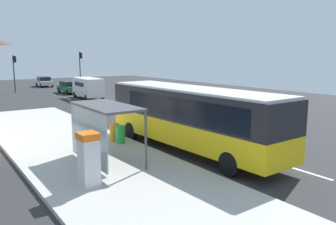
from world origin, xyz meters
TOP-DOWN VIEW (x-y plane):
  - ground_plane at (0.00, 14.00)m, footprint 56.00×92.00m
  - sidewalk_platform at (-6.40, 2.00)m, footprint 6.20×30.00m
  - lane_stripe_seg_0 at (0.25, -6.00)m, footprint 0.16×2.20m
  - lane_stripe_seg_1 at (0.25, -1.00)m, footprint 0.16×2.20m
  - lane_stripe_seg_2 at (0.25, 4.00)m, footprint 0.16×2.20m
  - lane_stripe_seg_3 at (0.25, 9.00)m, footprint 0.16×2.20m
  - lane_stripe_seg_4 at (0.25, 14.00)m, footprint 0.16×2.20m
  - lane_stripe_seg_5 at (0.25, 19.00)m, footprint 0.16×2.20m
  - lane_stripe_seg_6 at (0.25, 24.00)m, footprint 0.16×2.20m
  - lane_stripe_seg_7 at (0.25, 29.00)m, footprint 0.16×2.20m
  - bus at (-1.71, -0.66)m, footprint 2.94×11.10m
  - white_van at (2.20, 22.61)m, footprint 2.25×5.29m
  - sedan_near at (2.30, 29.25)m, footprint 1.97×4.46m
  - sedan_far at (2.30, 40.87)m, footprint 1.96×4.46m
  - ticket_machine at (-7.85, -2.64)m, footprint 0.66×0.76m
  - recycling_bin_green at (-4.20, 2.13)m, footprint 0.52×0.52m
  - recycling_bin_orange at (-4.20, 2.83)m, footprint 0.52×0.52m
  - traffic_light_near_side at (5.50, 33.47)m, footprint 0.49×0.28m
  - traffic_light_far_side at (-3.10, 34.27)m, footprint 0.49×0.28m
  - bus_shelter at (-6.41, -0.33)m, footprint 1.80×4.00m

SIDE VIEW (x-z plane):
  - ground_plane at x=0.00m, z-range -0.04..0.00m
  - lane_stripe_seg_0 at x=0.25m, z-range 0.00..0.01m
  - lane_stripe_seg_1 at x=0.25m, z-range 0.00..0.01m
  - lane_stripe_seg_2 at x=0.25m, z-range 0.00..0.01m
  - lane_stripe_seg_3 at x=0.25m, z-range 0.00..0.01m
  - lane_stripe_seg_4 at x=0.25m, z-range 0.00..0.01m
  - lane_stripe_seg_5 at x=0.25m, z-range 0.00..0.01m
  - lane_stripe_seg_6 at x=0.25m, z-range 0.00..0.01m
  - lane_stripe_seg_7 at x=0.25m, z-range 0.00..0.01m
  - sidewalk_platform at x=-6.40m, z-range 0.00..0.18m
  - recycling_bin_green at x=-4.20m, z-range 0.18..1.13m
  - recycling_bin_orange at x=-4.20m, z-range 0.18..1.13m
  - sedan_near at x=2.30m, z-range 0.03..1.55m
  - sedan_far at x=2.30m, z-range 0.03..1.55m
  - ticket_machine at x=-7.85m, z-range 0.20..2.14m
  - white_van at x=2.20m, z-range 0.19..2.49m
  - bus at x=-1.71m, z-range 0.24..3.45m
  - bus_shelter at x=-6.41m, z-range 0.85..3.35m
  - traffic_light_far_side at x=-3.10m, z-range 0.80..5.60m
  - traffic_light_near_side at x=5.50m, z-range 0.85..6.13m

